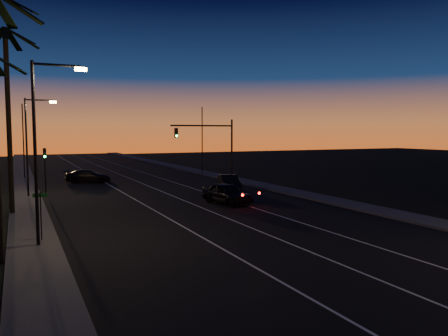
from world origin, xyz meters
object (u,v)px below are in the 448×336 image
signal_mast (212,140)px  right_car (229,183)px  lead_car (227,193)px  cross_car (88,176)px

signal_mast → right_car: (-0.73, -5.54, -4.01)m
lead_car → right_car: lead_car is taller
signal_mast → lead_car: 13.40m
lead_car → right_car: size_ratio=1.14×
signal_mast → lead_car: signal_mast is taller
right_car → signal_mast: bearing=82.5°
signal_mast → lead_car: size_ratio=1.27×
signal_mast → lead_car: (-4.11, -12.12, -3.96)m
right_car → cross_car: size_ratio=0.92×
signal_mast → right_car: bearing=-97.5°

